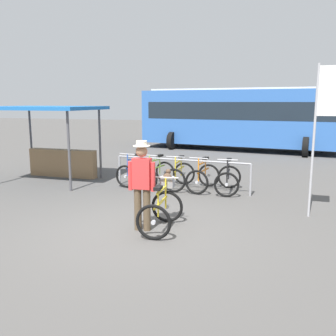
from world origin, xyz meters
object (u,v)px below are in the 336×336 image
at_px(racked_bike_lime, 157,174).
at_px(person_with_featured_bike, 142,182).
at_px(racked_bike_black, 228,179).
at_px(racked_bike_yellow, 179,176).
at_px(bus_distant, 241,116).
at_px(market_stall, 54,135).
at_px(banner_flag, 323,112).
at_px(racked_bike_blue, 135,172).
at_px(featured_bicycle, 162,204).
at_px(racked_bike_orange, 203,177).

xyz_separation_m(racked_bike_lime, person_with_featured_bike, (0.90, -3.61, 0.58)).
xyz_separation_m(racked_bike_lime, racked_bike_black, (2.09, -0.17, -0.00)).
distance_m(racked_bike_yellow, bus_distant, 9.22).
bearing_deg(bus_distant, racked_bike_yellow, -95.19).
relative_size(market_stall, banner_flag, 0.98).
relative_size(bus_distant, banner_flag, 3.20).
height_order(racked_bike_blue, racked_bike_black, same).
distance_m(racked_bike_yellow, market_stall, 4.22).
distance_m(racked_bike_black, featured_bicycle, 3.35).
bearing_deg(person_with_featured_bike, racked_bike_black, 70.85).
bearing_deg(featured_bicycle, racked_bike_yellow, 99.20).
bearing_deg(featured_bicycle, racked_bike_lime, 109.97).
relative_size(bus_distant, market_stall, 3.28).
distance_m(racked_bike_blue, racked_bike_lime, 0.70).
distance_m(racked_bike_yellow, person_with_featured_bike, 3.60).
xyz_separation_m(racked_bike_blue, racked_bike_black, (2.79, -0.23, -0.00)).
distance_m(market_stall, banner_flag, 7.83).
bearing_deg(racked_bike_lime, market_stall, 179.17).
height_order(racked_bike_orange, bus_distant, bus_distant).
height_order(racked_bike_blue, bus_distant, bus_distant).
bearing_deg(racked_bike_blue, bus_distant, 76.09).
relative_size(person_with_featured_bike, bus_distant, 0.17).
relative_size(racked_bike_blue, racked_bike_lime, 0.98).
xyz_separation_m(racked_bike_blue, market_stall, (-2.70, -0.01, 1.03)).
distance_m(racked_bike_lime, featured_bicycle, 3.64).
relative_size(racked_bike_blue, featured_bicycle, 0.98).
relative_size(featured_bicycle, banner_flag, 0.38).
bearing_deg(bus_distant, racked_bike_lime, -99.58).
xyz_separation_m(person_with_featured_bike, bus_distant, (0.62, 12.63, 0.79)).
xyz_separation_m(racked_bike_orange, banner_flag, (2.77, -1.68, 1.86)).
bearing_deg(person_with_featured_bike, featured_bicycle, 29.46).
relative_size(racked_bike_yellow, racked_bike_orange, 0.94).
bearing_deg(person_with_featured_bike, racked_bike_lime, 104.01).
bearing_deg(banner_flag, featured_bicycle, -151.10).
bearing_deg(featured_bicycle, racked_bike_orange, 87.33).
relative_size(racked_bike_lime, bus_distant, 0.12).
xyz_separation_m(racked_bike_orange, bus_distant, (0.13, 9.14, 1.37)).
height_order(racked_bike_yellow, banner_flag, banner_flag).
bearing_deg(racked_bike_orange, racked_bike_lime, 175.26).
xyz_separation_m(racked_bike_black, bus_distant, (-0.57, 9.19, 1.37)).
relative_size(racked_bike_yellow, racked_bike_black, 0.99).
xyz_separation_m(racked_bike_blue, person_with_featured_bike, (1.60, -3.67, 0.58)).
bearing_deg(banner_flag, racked_bike_orange, 148.74).
relative_size(racked_bike_blue, market_stall, 0.38).
height_order(racked_bike_orange, person_with_featured_bike, person_with_featured_bike).
distance_m(racked_bike_orange, market_stall, 4.90).
relative_size(racked_bike_blue, racked_bike_orange, 1.02).
height_order(racked_bike_blue, racked_bike_orange, same).
relative_size(racked_bike_orange, racked_bike_black, 1.05).
bearing_deg(racked_bike_orange, person_with_featured_bike, -98.06).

